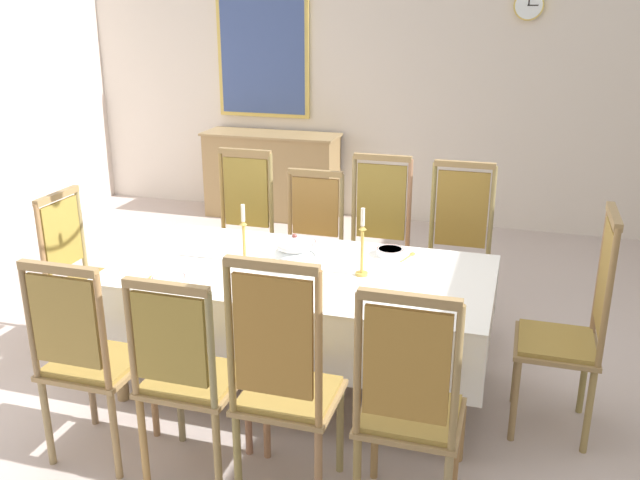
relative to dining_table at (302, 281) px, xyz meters
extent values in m
cube|color=#C0B0A9|center=(0.00, -0.03, -0.70)|extent=(7.10, 7.07, 0.04)
cube|color=beige|center=(0.00, 3.55, 0.84)|extent=(7.10, 0.08, 3.04)
cylinder|color=#9C7D4F|center=(-0.96, -0.44, -0.32)|extent=(0.07, 0.07, 0.73)
cylinder|color=olive|center=(0.96, -0.44, -0.32)|extent=(0.07, 0.07, 0.73)
cylinder|color=#9D7E4F|center=(-0.96, 0.44, -0.32)|extent=(0.07, 0.07, 0.73)
cylinder|color=olive|center=(0.96, 0.44, -0.32)|extent=(0.07, 0.07, 0.73)
cube|color=olive|center=(0.00, 0.00, 0.00)|extent=(2.00, 0.95, 0.08)
cube|color=olive|center=(0.00, 0.00, 0.06)|extent=(2.12, 1.07, 0.03)
cube|color=white|center=(0.00, 0.00, 0.08)|extent=(2.14, 1.09, 0.00)
cube|color=white|center=(0.00, -0.54, -0.12)|extent=(2.14, 0.00, 0.38)
cube|color=white|center=(0.00, 0.54, -0.12)|extent=(2.14, 0.00, 0.38)
cube|color=white|center=(-1.06, 0.00, -0.12)|extent=(0.00, 1.09, 0.38)
cube|color=white|center=(1.06, 0.00, -0.12)|extent=(0.00, 1.09, 0.38)
cylinder|color=#8C7052|center=(-0.97, -0.70, -0.45)|extent=(0.04, 0.04, 0.48)
cylinder|color=#9D724B|center=(-0.59, -0.70, -0.45)|extent=(0.04, 0.04, 0.48)
cylinder|color=#907950|center=(-0.97, -1.06, -0.45)|extent=(0.04, 0.04, 0.48)
cylinder|color=#93754A|center=(-0.59, -1.06, -0.45)|extent=(0.04, 0.04, 0.48)
cube|color=olive|center=(-0.78, -0.88, -0.20)|extent=(0.44, 0.42, 0.02)
cube|color=olive|center=(-0.78, -0.88, -0.17)|extent=(0.40, 0.38, 0.02)
cylinder|color=olive|center=(-0.98, -1.07, 0.10)|extent=(0.03, 0.03, 0.57)
cylinder|color=#9D7448|center=(-0.59, -1.07, 0.10)|extent=(0.03, 0.03, 0.57)
cube|color=olive|center=(-0.78, -1.07, 0.13)|extent=(0.34, 0.02, 0.43)
cube|color=olive|center=(-0.78, -1.07, 0.39)|extent=(0.40, 0.04, 0.04)
cylinder|color=olive|center=(-0.59, 0.70, -0.45)|extent=(0.04, 0.04, 0.48)
cylinder|color=olive|center=(-0.97, 0.70, -0.45)|extent=(0.04, 0.04, 0.48)
cylinder|color=#9C744D|center=(-0.59, 1.06, -0.45)|extent=(0.04, 0.04, 0.48)
cylinder|color=olive|center=(-0.97, 1.06, -0.45)|extent=(0.04, 0.04, 0.48)
cube|color=olive|center=(-0.78, 0.88, -0.20)|extent=(0.44, 0.42, 0.02)
cube|color=olive|center=(-0.78, 0.88, -0.17)|extent=(0.40, 0.38, 0.02)
cylinder|color=olive|center=(-0.59, 1.07, 0.15)|extent=(0.03, 0.03, 0.67)
cylinder|color=olive|center=(-0.98, 1.07, 0.15)|extent=(0.03, 0.03, 0.67)
cube|color=olive|center=(-0.78, 1.07, 0.19)|extent=(0.34, 0.02, 0.51)
cube|color=olive|center=(-0.78, 1.07, 0.49)|extent=(0.40, 0.04, 0.04)
cylinder|color=#897953|center=(-0.44, -0.70, -0.45)|extent=(0.04, 0.04, 0.48)
cylinder|color=#9D6B4E|center=(-0.06, -0.70, -0.45)|extent=(0.04, 0.04, 0.48)
cylinder|color=#9E7742|center=(-0.44, -1.06, -0.45)|extent=(0.04, 0.04, 0.48)
cylinder|color=#9A7F4E|center=(-0.06, -1.06, -0.45)|extent=(0.04, 0.04, 0.48)
cube|color=olive|center=(-0.25, -0.88, -0.20)|extent=(0.44, 0.42, 0.02)
cube|color=olive|center=(-0.25, -0.88, -0.17)|extent=(0.40, 0.38, 0.02)
cylinder|color=#9A784B|center=(-0.44, -1.07, 0.09)|extent=(0.03, 0.03, 0.55)
cylinder|color=#8B7F53|center=(-0.05, -1.07, 0.09)|extent=(0.03, 0.03, 0.55)
cube|color=olive|center=(-0.25, -1.07, 0.12)|extent=(0.34, 0.02, 0.42)
cube|color=olive|center=(-0.25, -1.07, 0.37)|extent=(0.40, 0.04, 0.04)
cylinder|color=#96754E|center=(-0.06, 0.70, -0.45)|extent=(0.04, 0.04, 0.48)
cylinder|color=#996D48|center=(-0.44, 0.70, -0.45)|extent=(0.04, 0.04, 0.48)
cylinder|color=#9D744F|center=(-0.06, 1.06, -0.45)|extent=(0.04, 0.04, 0.48)
cylinder|color=olive|center=(-0.44, 1.06, -0.45)|extent=(0.04, 0.04, 0.48)
cube|color=olive|center=(-0.25, 0.88, -0.20)|extent=(0.44, 0.42, 0.02)
cube|color=olive|center=(-0.25, 0.88, -0.17)|extent=(0.40, 0.38, 0.02)
cylinder|color=#8D7B52|center=(-0.05, 1.07, 0.09)|extent=(0.03, 0.03, 0.56)
cylinder|color=#9C7A4D|center=(-0.44, 1.07, 0.09)|extent=(0.03, 0.03, 0.56)
cube|color=olive|center=(-0.25, 1.07, 0.12)|extent=(0.34, 0.02, 0.42)
cube|color=olive|center=(-0.25, 1.07, 0.37)|extent=(0.40, 0.04, 0.04)
cylinder|color=#9D6E4C|center=(0.04, -0.70, -0.45)|extent=(0.04, 0.04, 0.48)
cylinder|color=olive|center=(0.42, -0.70, -0.45)|extent=(0.04, 0.04, 0.48)
cylinder|color=olive|center=(0.04, -1.06, -0.45)|extent=(0.04, 0.04, 0.48)
cylinder|color=#956D48|center=(0.42, -1.06, -0.45)|extent=(0.04, 0.04, 0.48)
cube|color=olive|center=(0.23, -0.88, -0.20)|extent=(0.44, 0.42, 0.02)
cube|color=olive|center=(0.23, -0.88, -0.17)|extent=(0.40, 0.38, 0.02)
cylinder|color=olive|center=(0.03, -1.07, 0.17)|extent=(0.03, 0.03, 0.70)
cylinder|color=#9B7241|center=(0.42, -1.07, 0.17)|extent=(0.03, 0.03, 0.70)
cube|color=olive|center=(0.23, -1.07, 0.20)|extent=(0.34, 0.02, 0.53)
cube|color=olive|center=(0.23, -1.07, 0.52)|extent=(0.40, 0.04, 0.04)
cylinder|color=#8E6D4F|center=(0.42, 0.70, -0.45)|extent=(0.04, 0.04, 0.48)
cylinder|color=#96764E|center=(0.04, 0.70, -0.45)|extent=(0.04, 0.04, 0.48)
cylinder|color=#957749|center=(0.42, 1.06, -0.45)|extent=(0.04, 0.04, 0.48)
cylinder|color=olive|center=(0.04, 1.06, -0.45)|extent=(0.04, 0.04, 0.48)
cube|color=olive|center=(0.23, 0.88, -0.20)|extent=(0.44, 0.42, 0.02)
cube|color=olive|center=(0.23, 0.88, -0.17)|extent=(0.40, 0.38, 0.02)
cylinder|color=#9A6C4F|center=(0.42, 1.07, 0.16)|extent=(0.03, 0.03, 0.69)
cylinder|color=#8C784E|center=(0.03, 1.07, 0.16)|extent=(0.03, 0.03, 0.69)
cube|color=olive|center=(0.23, 1.07, 0.20)|extent=(0.34, 0.02, 0.53)
cube|color=olive|center=(0.23, 1.07, 0.51)|extent=(0.40, 0.04, 0.04)
cylinder|color=#9B7645|center=(0.59, -0.70, -0.45)|extent=(0.04, 0.04, 0.48)
cylinder|color=#9A6D3F|center=(0.97, -0.70, -0.45)|extent=(0.04, 0.04, 0.48)
cube|color=olive|center=(0.78, -0.88, -0.20)|extent=(0.44, 0.42, 0.02)
cube|color=olive|center=(0.78, -0.88, -0.17)|extent=(0.40, 0.38, 0.02)
cylinder|color=olive|center=(0.59, -1.07, 0.13)|extent=(0.03, 0.03, 0.63)
cylinder|color=olive|center=(0.98, -1.07, 0.13)|extent=(0.03, 0.03, 0.63)
cube|color=olive|center=(0.78, -1.07, 0.16)|extent=(0.34, 0.02, 0.48)
cube|color=olive|center=(0.78, -1.07, 0.44)|extent=(0.40, 0.04, 0.04)
cylinder|color=#956F49|center=(0.97, 0.70, -0.45)|extent=(0.04, 0.04, 0.48)
cylinder|color=#92764D|center=(0.59, 0.70, -0.45)|extent=(0.04, 0.04, 0.48)
cylinder|color=#8E7952|center=(0.97, 1.06, -0.45)|extent=(0.04, 0.04, 0.48)
cylinder|color=olive|center=(0.59, 1.06, -0.45)|extent=(0.04, 0.04, 0.48)
cube|color=olive|center=(0.78, 0.88, -0.20)|extent=(0.44, 0.42, 0.02)
cube|color=olive|center=(0.78, 0.88, -0.17)|extent=(0.40, 0.38, 0.02)
cylinder|color=olive|center=(0.98, 1.07, 0.16)|extent=(0.03, 0.03, 0.68)
cylinder|color=olive|center=(0.59, 1.07, 0.16)|extent=(0.03, 0.03, 0.68)
cube|color=olive|center=(0.78, 1.07, 0.19)|extent=(0.34, 0.02, 0.52)
cube|color=olive|center=(0.78, 1.07, 0.50)|extent=(0.40, 0.04, 0.04)
cylinder|color=olive|center=(-1.22, 0.19, -0.45)|extent=(0.04, 0.04, 0.48)
cylinder|color=olive|center=(-1.22, -0.19, -0.45)|extent=(0.04, 0.04, 0.48)
cylinder|color=#916E4F|center=(-1.58, 0.19, -0.45)|extent=(0.04, 0.04, 0.48)
cylinder|color=olive|center=(-1.58, -0.19, -0.45)|extent=(0.04, 0.04, 0.48)
cube|color=olive|center=(-1.40, 0.00, -0.20)|extent=(0.42, 0.44, 0.02)
cube|color=olive|center=(-1.40, 0.00, -0.17)|extent=(0.38, 0.40, 0.02)
cylinder|color=#8D7C4E|center=(-1.59, 0.20, 0.10)|extent=(0.03, 0.03, 0.56)
cylinder|color=olive|center=(-1.59, -0.19, 0.10)|extent=(0.03, 0.03, 0.56)
cube|color=olive|center=(-1.59, 0.00, 0.13)|extent=(0.02, 0.34, 0.43)
cube|color=olive|center=(-1.59, 0.00, 0.38)|extent=(0.04, 0.40, 0.04)
cylinder|color=olive|center=(1.22, -0.19, -0.45)|extent=(0.04, 0.04, 0.48)
cylinder|color=olive|center=(1.22, 0.19, -0.45)|extent=(0.04, 0.04, 0.48)
cylinder|color=olive|center=(1.58, -0.19, -0.45)|extent=(0.04, 0.04, 0.48)
cylinder|color=olive|center=(1.58, 0.19, -0.45)|extent=(0.04, 0.04, 0.48)
cube|color=olive|center=(1.40, 0.00, -0.20)|extent=(0.42, 0.44, 0.02)
cube|color=olive|center=(1.40, 0.00, -0.17)|extent=(0.38, 0.40, 0.02)
cylinder|color=olive|center=(1.59, -0.19, 0.17)|extent=(0.03, 0.03, 0.71)
cylinder|color=#946D48|center=(1.59, 0.20, 0.17)|extent=(0.03, 0.03, 0.71)
cube|color=olive|center=(1.59, 0.00, 0.21)|extent=(0.02, 0.34, 0.54)
cube|color=olive|center=(1.59, 0.00, 0.53)|extent=(0.04, 0.40, 0.04)
cylinder|color=white|center=(-0.04, 0.00, 0.09)|extent=(0.14, 0.14, 0.02)
ellipsoid|color=white|center=(-0.04, 0.00, 0.15)|extent=(0.25, 0.25, 0.11)
ellipsoid|color=white|center=(-0.04, 0.00, 0.22)|extent=(0.22, 0.22, 0.09)
sphere|color=brown|center=(-0.04, 0.00, 0.27)|extent=(0.03, 0.03, 0.03)
cylinder|color=gold|center=(-0.35, 0.00, 0.09)|extent=(0.07, 0.07, 0.02)
cylinder|color=gold|center=(-0.35, 0.00, 0.20)|extent=(0.02, 0.02, 0.22)
cone|color=gold|center=(-0.35, 0.00, 0.32)|extent=(0.04, 0.04, 0.02)
cylinder|color=silver|center=(-0.35, 0.00, 0.38)|extent=(0.02, 0.02, 0.10)
cylinder|color=gold|center=(0.35, 0.00, 0.09)|extent=(0.07, 0.07, 0.02)
cylinder|color=gold|center=(0.35, 0.00, 0.22)|extent=(0.02, 0.02, 0.25)
cone|color=gold|center=(0.35, 0.00, 0.35)|extent=(0.04, 0.04, 0.02)
cylinder|color=silver|center=(0.35, 0.00, 0.41)|extent=(0.02, 0.02, 0.10)
cylinder|color=white|center=(0.44, 0.36, 0.10)|extent=(0.17, 0.17, 0.04)
cylinder|color=white|center=(0.44, 0.36, 0.10)|extent=(0.14, 0.14, 0.03)
torus|color=brown|center=(0.44, 0.36, 0.12)|extent=(0.16, 0.16, 0.01)
cylinder|color=white|center=(-0.61, -0.42, 0.10)|extent=(0.19, 0.19, 0.04)
cylinder|color=white|center=(-0.61, -0.42, 0.10)|extent=(0.15, 0.15, 0.03)
torus|color=brown|center=(-0.61, -0.42, 0.11)|extent=(0.18, 0.18, 0.01)
cylinder|color=white|center=(-0.11, 0.36, 0.09)|extent=(0.18, 0.18, 0.03)
cylinder|color=white|center=(-0.11, 0.36, 0.10)|extent=(0.15, 0.15, 0.02)
torus|color=brown|center=(-0.11, 0.36, 0.11)|extent=(0.17, 0.17, 0.01)
cube|color=gold|center=(0.54, 0.33, 0.08)|extent=(0.05, 0.14, 0.00)
ellipsoid|color=gold|center=(0.56, 0.41, 0.08)|extent=(0.03, 0.05, 0.01)
cube|color=gold|center=(-0.73, -0.45, 0.08)|extent=(0.04, 0.14, 0.00)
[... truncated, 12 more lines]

